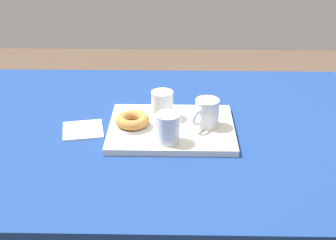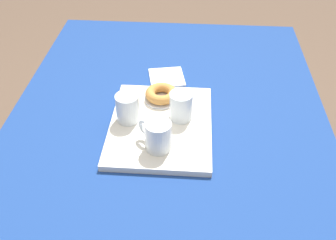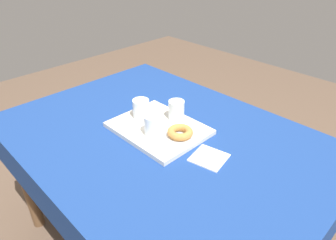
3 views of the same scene
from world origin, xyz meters
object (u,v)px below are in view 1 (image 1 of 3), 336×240
water_glass_far (168,130)px  paper_napkin (83,130)px  serving_tray (171,128)px  tea_mug_left (207,114)px  water_glass_near (162,105)px  sugar_donut_left (132,120)px  dining_table (160,151)px  donut_plate_left (133,125)px

water_glass_far → paper_napkin: 0.30m
serving_tray → tea_mug_left: size_ratio=3.91×
water_glass_near → serving_tray: bearing=-62.9°
water_glass_near → sugar_donut_left: 0.12m
dining_table → tea_mug_left: (0.15, -0.02, 0.15)m
tea_mug_left → paper_napkin: tea_mug_left is taller
serving_tray → paper_napkin: bearing=-179.4°
serving_tray → water_glass_near: bearing=117.1°
tea_mug_left → water_glass_far: bearing=-139.0°
dining_table → water_glass_far: size_ratio=15.63×
water_glass_far → paper_napkin: bearing=160.0°
serving_tray → sugar_donut_left: 0.13m
donut_plate_left → sugar_donut_left: bearing=0.0°
paper_napkin → tea_mug_left: bearing=0.6°
dining_table → serving_tray: bearing=-26.0°
serving_tray → tea_mug_left: 0.12m
water_glass_near → donut_plate_left: water_glass_near is taller
sugar_donut_left → paper_napkin: (-0.16, 0.01, -0.04)m
water_glass_near → donut_plate_left: bearing=-143.3°
tea_mug_left → water_glass_near: same height
water_glass_near → paper_napkin: 0.27m
water_glass_far → donut_plate_left: (-0.12, 0.10, -0.04)m
donut_plate_left → tea_mug_left: bearing=2.4°
dining_table → donut_plate_left: size_ratio=12.48×
dining_table → paper_napkin: 0.27m
dining_table → water_glass_near: 0.16m
dining_table → tea_mug_left: bearing=-6.3°
tea_mug_left → paper_napkin: size_ratio=0.81×
water_glass_near → sugar_donut_left: (-0.09, -0.07, -0.02)m
tea_mug_left → sugar_donut_left: bearing=-177.6°
sugar_donut_left → water_glass_far: bearing=-39.8°
water_glass_far → donut_plate_left: water_glass_far is taller
dining_table → water_glass_near: (0.01, 0.04, 0.15)m
water_glass_far → dining_table: bearing=102.5°
sugar_donut_left → paper_napkin: sugar_donut_left is taller
dining_table → paper_napkin: size_ratio=11.23×
tea_mug_left → paper_napkin: (-0.40, -0.00, -0.06)m
water_glass_near → tea_mug_left: bearing=-22.6°
dining_table → tea_mug_left: size_ratio=13.89×
serving_tray → sugar_donut_left: size_ratio=3.70×
serving_tray → paper_napkin: 0.29m
paper_napkin → donut_plate_left: bearing=-1.9°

